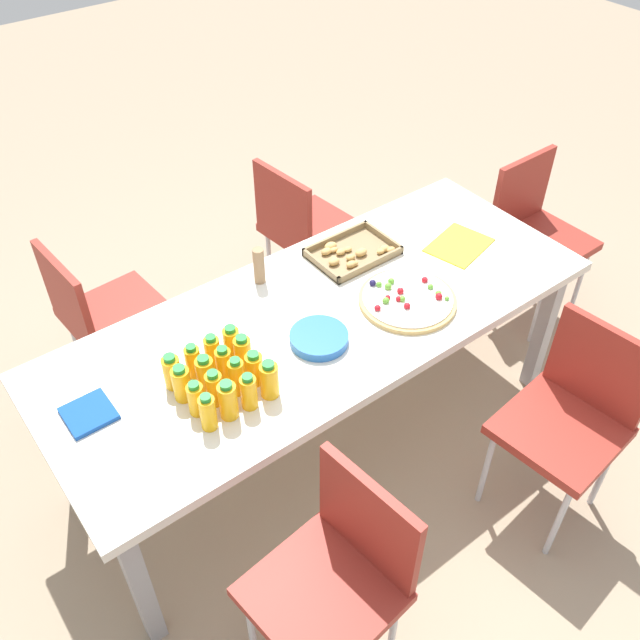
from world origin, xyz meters
name	(u,v)px	position (x,y,z in m)	size (l,w,h in m)	color
ground_plane	(322,436)	(0.00, 0.00, 0.00)	(12.00, 12.00, 0.00)	gray
party_table	(322,326)	(0.00, 0.00, 0.66)	(2.12, 0.83, 0.72)	silver
chair_far_right	(302,225)	(0.47, 0.78, 0.50)	(0.44, 0.44, 0.83)	maroon
chair_end	(534,227)	(1.37, 0.07, 0.50)	(0.40, 0.40, 0.83)	maroon
chair_far_left	(101,312)	(-0.59, 0.77, 0.50)	(0.43, 0.43, 0.83)	maroon
chair_near_left	(339,571)	(-0.51, -0.75, 0.50)	(0.44, 0.44, 0.83)	maroon
chair_near_right	(573,411)	(0.55, -0.78, 0.50)	(0.44, 0.44, 0.83)	maroon
juice_bottle_0	(208,412)	(-0.60, -0.21, 0.79)	(0.05, 0.05, 0.14)	#FBB014
juice_bottle_1	(228,400)	(-0.53, -0.21, 0.79)	(0.06, 0.06, 0.15)	#F9AA14
juice_bottle_2	(249,392)	(-0.46, -0.21, 0.79)	(0.05, 0.05, 0.14)	#FAAB14
juice_bottle_3	(269,380)	(-0.38, -0.21, 0.79)	(0.06, 0.06, 0.14)	#F9AC14
juice_bottle_4	(196,399)	(-0.60, -0.13, 0.78)	(0.05, 0.05, 0.13)	#F8AE14
juice_bottle_5	(214,388)	(-0.53, -0.13, 0.79)	(0.06, 0.06, 0.14)	#FBAE14
juice_bottle_6	(237,377)	(-0.45, -0.14, 0.79)	(0.05, 0.05, 0.15)	#FAAD14
juice_bottle_7	(254,369)	(-0.39, -0.13, 0.78)	(0.06, 0.06, 0.13)	#F9AC14
juice_bottle_8	(182,384)	(-0.61, -0.05, 0.79)	(0.06, 0.06, 0.14)	#F9AF14
juice_bottle_9	(205,374)	(-0.53, -0.06, 0.79)	(0.06, 0.06, 0.14)	#F9AE14
juice_bottle_10	(224,364)	(-0.45, -0.06, 0.78)	(0.05, 0.05, 0.13)	#FAAE14
juice_bottle_11	(243,353)	(-0.38, -0.05, 0.79)	(0.06, 0.06, 0.14)	#F9AD14
juice_bottle_12	(172,372)	(-0.61, 0.01, 0.79)	(0.06, 0.06, 0.14)	#F8AB14
juice_bottle_13	(193,361)	(-0.53, 0.02, 0.78)	(0.05, 0.05, 0.13)	#F9AF14
juice_bottle_14	(212,352)	(-0.45, 0.02, 0.78)	(0.05, 0.05, 0.13)	#FAB014
juice_bottle_15	(232,342)	(-0.38, 0.02, 0.78)	(0.06, 0.06, 0.13)	#FAAE14
fruit_pizza	(407,299)	(0.30, -0.14, 0.74)	(0.37, 0.37, 0.05)	tan
snack_tray	(352,253)	(0.32, 0.21, 0.74)	(0.34, 0.24, 0.04)	olive
plate_stack	(319,338)	(-0.10, -0.11, 0.74)	(0.21, 0.21, 0.03)	blue
napkin_stack	(89,413)	(-0.89, 0.06, 0.73)	(0.15, 0.15, 0.02)	#194CA5
cardboard_tube	(259,266)	(-0.08, 0.30, 0.80)	(0.04, 0.04, 0.15)	#9E7A56
paper_folder	(459,245)	(0.71, -0.01, 0.73)	(0.26, 0.20, 0.01)	yellow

